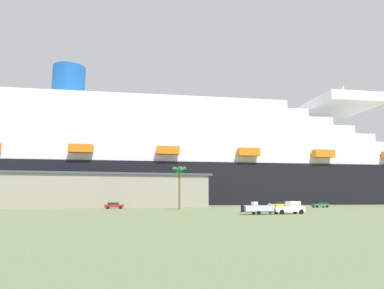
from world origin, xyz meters
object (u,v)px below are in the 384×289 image
pickup_truck (289,208)px  small_boat_on_trailer (261,209)px  palm_tree (180,174)px  parked_car_green_wagon (320,205)px  parked_car_yellow_taxi (279,205)px  parked_car_silver_sedan (63,205)px  parked_car_red_hatchback (114,205)px  cruise_ship (165,162)px

pickup_truck → small_boat_on_trailer: size_ratio=0.81×
palm_tree → parked_car_green_wagon: palm_tree is taller
small_boat_on_trailer → parked_car_yellow_taxi: bearing=62.8°
small_boat_on_trailer → pickup_truck: bearing=6.1°
parked_car_silver_sedan → parked_car_yellow_taxi: (58.45, -8.96, 0.00)m
pickup_truck → parked_car_red_hatchback: (-31.60, 32.62, -0.21)m
parked_car_green_wagon → cruise_ship: bearing=129.0°
small_boat_on_trailer → palm_tree: palm_tree is taller
pickup_truck → parked_car_red_hatchback: size_ratio=1.20×
pickup_truck → parked_car_green_wagon: size_ratio=1.21×
pickup_truck → palm_tree: (-16.38, 22.75, 7.21)m
palm_tree → parked_car_silver_sedan: 36.65m
pickup_truck → parked_car_yellow_taxi: bearing=69.8°
parked_car_green_wagon → parked_car_red_hatchback: bearing=-178.7°
pickup_truck → parked_car_green_wagon: pickup_truck is taller
palm_tree → small_boat_on_trailer: bearing=-64.7°
pickup_truck → parked_car_yellow_taxi: 36.45m
palm_tree → parked_car_yellow_taxi: (28.94, 11.47, -7.42)m
cruise_ship → small_boat_on_trailer: bearing=-83.6°
parked_car_yellow_taxi → cruise_ship: bearing=119.4°
cruise_ship → parked_car_silver_sedan: 52.83m
small_boat_on_trailer → parked_car_red_hatchback: bearing=128.3°
parked_car_red_hatchback → pickup_truck: bearing=-45.9°
palm_tree → parked_car_red_hatchback: size_ratio=2.10×
cruise_ship → parked_car_yellow_taxi: (27.25, -48.45, -16.04)m
cruise_ship → small_boat_on_trailer: (9.34, -83.25, -15.91)m
palm_tree → parked_car_red_hatchback: 19.60m
cruise_ship → parked_car_red_hatchback: 55.21m
pickup_truck → parked_car_silver_sedan: pickup_truck is taller
parked_car_green_wagon → parked_car_silver_sedan: size_ratio=1.09×
parked_car_silver_sedan → pickup_truck: bearing=-43.3°
cruise_ship → pickup_truck: size_ratio=52.02×
cruise_ship → parked_car_green_wagon: cruise_ship is taller
parked_car_silver_sedan → parked_car_yellow_taxi: 59.13m
cruise_ship → palm_tree: cruise_ship is taller
parked_car_silver_sedan → parked_car_yellow_taxi: bearing=-8.7°
parked_car_green_wagon → pickup_truck: bearing=-126.2°
parked_car_green_wagon → parked_car_yellow_taxi: bearing=178.7°
palm_tree → parked_car_silver_sedan: size_ratio=2.30×
pickup_truck → palm_tree: 28.95m
small_boat_on_trailer → parked_car_silver_sedan: bearing=132.8°
parked_car_silver_sedan → palm_tree: bearing=-34.7°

